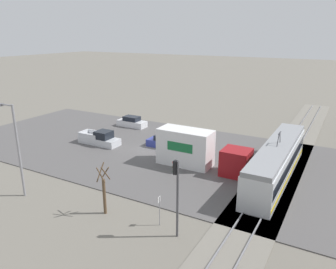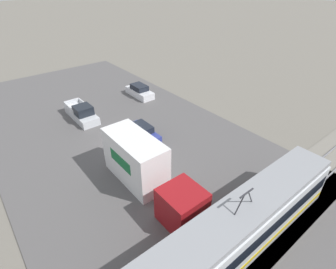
{
  "view_description": "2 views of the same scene",
  "coord_description": "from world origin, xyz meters",
  "px_view_note": "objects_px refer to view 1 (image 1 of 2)",
  "views": [
    {
      "loc": [
        30.97,
        19.8,
        13.37
      ],
      "look_at": [
        2.88,
        4.06,
        3.34
      ],
      "focal_mm": 35.0,
      "sensor_mm": 36.0,
      "label": 1
    },
    {
      "loc": [
        10.18,
        19.8,
        14.38
      ],
      "look_at": [
        -1.65,
        5.13,
        2.47
      ],
      "focal_mm": 28.0,
      "sensor_mm": 36.0,
      "label": 2
    }
  ],
  "objects_px": {
    "pickup_truck": "(100,139)",
    "no_parking_sign": "(159,208)",
    "sedan_car_1": "(165,142)",
    "traffic_light_pole": "(177,189)",
    "street_lamp_mid_block": "(16,144)",
    "street_tree": "(104,192)",
    "sedan_car_0": "(132,122)",
    "light_rail_tram": "(277,162)",
    "box_truck": "(197,151)"
  },
  "relations": [
    {
      "from": "traffic_light_pole",
      "to": "box_truck",
      "type": "bearing_deg",
      "value": -161.98
    },
    {
      "from": "pickup_truck",
      "to": "sedan_car_1",
      "type": "relative_size",
      "value": 1.26
    },
    {
      "from": "street_tree",
      "to": "street_lamp_mid_block",
      "type": "relative_size",
      "value": 0.51
    },
    {
      "from": "street_tree",
      "to": "traffic_light_pole",
      "type": "bearing_deg",
      "value": 90.56
    },
    {
      "from": "traffic_light_pole",
      "to": "street_lamp_mid_block",
      "type": "relative_size",
      "value": 0.7
    },
    {
      "from": "sedan_car_1",
      "to": "street_lamp_mid_block",
      "type": "relative_size",
      "value": 0.54
    },
    {
      "from": "sedan_car_0",
      "to": "sedan_car_1",
      "type": "xyz_separation_m",
      "value": [
        5.59,
        8.8,
        -0.02
      ]
    },
    {
      "from": "sedan_car_1",
      "to": "no_parking_sign",
      "type": "relative_size",
      "value": 1.86
    },
    {
      "from": "sedan_car_1",
      "to": "street_tree",
      "type": "relative_size",
      "value": 1.05
    },
    {
      "from": "traffic_light_pole",
      "to": "pickup_truck",
      "type": "bearing_deg",
      "value": -125.58
    },
    {
      "from": "sedan_car_0",
      "to": "traffic_light_pole",
      "type": "xyz_separation_m",
      "value": [
        20.92,
        18.52,
        2.87
      ]
    },
    {
      "from": "box_truck",
      "to": "sedan_car_1",
      "type": "distance_m",
      "value": 7.03
    },
    {
      "from": "sedan_car_0",
      "to": "street_lamp_mid_block",
      "type": "height_order",
      "value": "street_lamp_mid_block"
    },
    {
      "from": "no_parking_sign",
      "to": "sedan_car_1",
      "type": "bearing_deg",
      "value": -151.38
    },
    {
      "from": "pickup_truck",
      "to": "street_tree",
      "type": "relative_size",
      "value": 1.32
    },
    {
      "from": "street_lamp_mid_block",
      "to": "no_parking_sign",
      "type": "distance_m",
      "value": 13.14
    },
    {
      "from": "box_truck",
      "to": "pickup_truck",
      "type": "bearing_deg",
      "value": -92.82
    },
    {
      "from": "sedan_car_1",
      "to": "no_parking_sign",
      "type": "xyz_separation_m",
      "value": [
        14.76,
        8.05,
        0.7
      ]
    },
    {
      "from": "box_truck",
      "to": "sedan_car_0",
      "type": "bearing_deg",
      "value": -122.04
    },
    {
      "from": "traffic_light_pole",
      "to": "street_lamp_mid_block",
      "type": "distance_m",
      "value": 14.38
    },
    {
      "from": "pickup_truck",
      "to": "no_parking_sign",
      "type": "bearing_deg",
      "value": 52.95
    },
    {
      "from": "no_parking_sign",
      "to": "street_lamp_mid_block",
      "type": "bearing_deg",
      "value": -82.07
    },
    {
      "from": "light_rail_tram",
      "to": "street_lamp_mid_block",
      "type": "relative_size",
      "value": 1.99
    },
    {
      "from": "traffic_light_pole",
      "to": "no_parking_sign",
      "type": "bearing_deg",
      "value": -109.1
    },
    {
      "from": "light_rail_tram",
      "to": "sedan_car_0",
      "type": "bearing_deg",
      "value": -109.6
    },
    {
      "from": "pickup_truck",
      "to": "sedan_car_0",
      "type": "distance_m",
      "value": 8.63
    },
    {
      "from": "light_rail_tram",
      "to": "pickup_truck",
      "type": "relative_size",
      "value": 2.94
    },
    {
      "from": "pickup_truck",
      "to": "no_parking_sign",
      "type": "xyz_separation_m",
      "value": [
        11.8,
        15.63,
        0.65
      ]
    },
    {
      "from": "box_truck",
      "to": "street_tree",
      "type": "relative_size",
      "value": 2.37
    },
    {
      "from": "pickup_truck",
      "to": "sedan_car_1",
      "type": "bearing_deg",
      "value": 111.31
    },
    {
      "from": "sedan_car_0",
      "to": "sedan_car_1",
      "type": "relative_size",
      "value": 1.03
    },
    {
      "from": "light_rail_tram",
      "to": "street_lamp_mid_block",
      "type": "height_order",
      "value": "street_lamp_mid_block"
    },
    {
      "from": "box_truck",
      "to": "street_tree",
      "type": "xyz_separation_m",
      "value": [
        11.78,
        -2.37,
        0.03
      ]
    },
    {
      "from": "pickup_truck",
      "to": "street_lamp_mid_block",
      "type": "xyz_separation_m",
      "value": [
        13.56,
        3.01,
        3.87
      ]
    },
    {
      "from": "light_rail_tram",
      "to": "pickup_truck",
      "type": "xyz_separation_m",
      "value": [
        0.56,
        -21.21,
        -0.96
      ]
    },
    {
      "from": "box_truck",
      "to": "sedan_car_1",
      "type": "bearing_deg",
      "value": -121.48
    },
    {
      "from": "sedan_car_1",
      "to": "traffic_light_pole",
      "type": "height_order",
      "value": "traffic_light_pole"
    },
    {
      "from": "sedan_car_0",
      "to": "street_tree",
      "type": "height_order",
      "value": "street_tree"
    },
    {
      "from": "sedan_car_0",
      "to": "light_rail_tram",
      "type": "bearing_deg",
      "value": -109.6
    },
    {
      "from": "pickup_truck",
      "to": "traffic_light_pole",
      "type": "xyz_separation_m",
      "value": [
        12.38,
        17.3,
        2.83
      ]
    },
    {
      "from": "traffic_light_pole",
      "to": "street_lamp_mid_block",
      "type": "bearing_deg",
      "value": -85.29
    },
    {
      "from": "light_rail_tram",
      "to": "street_lamp_mid_block",
      "type": "distance_m",
      "value": 23.21
    },
    {
      "from": "sedan_car_1",
      "to": "street_tree",
      "type": "height_order",
      "value": "street_tree"
    },
    {
      "from": "pickup_truck",
      "to": "no_parking_sign",
      "type": "relative_size",
      "value": 2.35
    },
    {
      "from": "sedan_car_0",
      "to": "street_lamp_mid_block",
      "type": "bearing_deg",
      "value": -169.17
    },
    {
      "from": "light_rail_tram",
      "to": "no_parking_sign",
      "type": "relative_size",
      "value": 6.92
    },
    {
      "from": "pickup_truck",
      "to": "street_lamp_mid_block",
      "type": "height_order",
      "value": "street_lamp_mid_block"
    },
    {
      "from": "pickup_truck",
      "to": "no_parking_sign",
      "type": "height_order",
      "value": "no_parking_sign"
    },
    {
      "from": "no_parking_sign",
      "to": "box_truck",
      "type": "bearing_deg",
      "value": -169.13
    },
    {
      "from": "light_rail_tram",
      "to": "sedan_car_1",
      "type": "relative_size",
      "value": 3.71
    }
  ]
}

